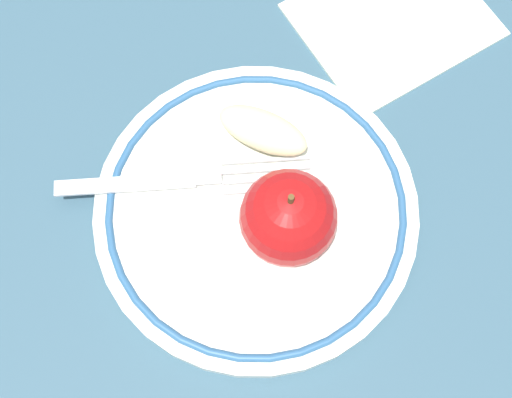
# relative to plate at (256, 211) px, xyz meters

# --- Properties ---
(ground_plane) EXTENTS (2.00, 2.00, 0.00)m
(ground_plane) POSITION_rel_plate_xyz_m (-0.01, -0.01, -0.01)
(ground_plane) COLOR #345467
(plate) EXTENTS (0.24, 0.24, 0.02)m
(plate) POSITION_rel_plate_xyz_m (0.00, 0.00, 0.00)
(plate) COLOR silver
(plate) RESTS_ON ground_plane
(apple_red_whole) EXTENTS (0.07, 0.07, 0.08)m
(apple_red_whole) POSITION_rel_plate_xyz_m (-0.02, -0.02, 0.04)
(apple_red_whole) COLOR #B51213
(apple_red_whole) RESTS_ON plate
(apple_slice_front) EXTENTS (0.06, 0.08, 0.02)m
(apple_slice_front) POSITION_rel_plate_xyz_m (0.06, -0.01, 0.02)
(apple_slice_front) COLOR beige
(apple_slice_front) RESTS_ON plate
(fork) EXTENTS (0.03, 0.19, 0.00)m
(fork) POSITION_rel_plate_xyz_m (0.03, 0.06, 0.01)
(fork) COLOR silver
(fork) RESTS_ON plate
(napkin_folded) EXTENTS (0.18, 0.19, 0.01)m
(napkin_folded) POSITION_rel_plate_xyz_m (0.16, -0.13, -0.01)
(napkin_folded) COLOR white
(napkin_folded) RESTS_ON ground_plane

